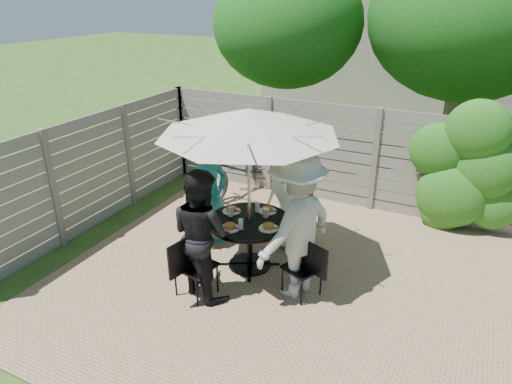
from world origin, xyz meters
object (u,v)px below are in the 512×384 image
at_px(person_right, 296,226).
at_px(person_back, 289,197).
at_px(glass_front, 241,224).
at_px(umbrella, 249,122).
at_px(chair_back, 294,226).
at_px(glass_back, 257,207).
at_px(person_front, 202,234).
at_px(plate_back, 268,210).
at_px(person_left, 210,196).
at_px(glass_left, 231,212).
at_px(plate_right, 269,227).
at_px(syrup_jug, 249,212).
at_px(plate_left, 232,210).
at_px(chair_left, 206,226).
at_px(chair_front, 196,278).
at_px(patio_table, 249,234).
at_px(plate_front, 230,227).
at_px(chair_right, 302,279).
at_px(bicycle, 240,167).
at_px(coffee_cup, 266,213).

bearing_deg(person_right, person_back, -135.00).
bearing_deg(glass_front, umbrella, 92.99).
xyz_separation_m(chair_back, glass_back, (-0.33, -0.63, 0.53)).
relative_size(person_front, plate_back, 6.57).
height_order(person_left, glass_left, person_left).
bearing_deg(person_left, glass_front, -105.52).
bearing_deg(plate_right, umbrella, 160.99).
distance_m(person_back, glass_left, 0.97).
bearing_deg(syrup_jug, plate_back, 60.04).
bearing_deg(umbrella, plate_left, 160.99).
height_order(chair_left, chair_front, chair_left).
bearing_deg(person_right, plate_left, -90.00).
distance_m(person_back, person_right, 1.18).
relative_size(patio_table, umbrella, 0.48).
distance_m(person_right, glass_left, 1.10).
relative_size(patio_table, chair_back, 1.54).
bearing_deg(glass_back, plate_back, 24.74).
distance_m(umbrella, person_back, 1.55).
distance_m(person_left, plate_front, 0.91).
height_order(person_front, plate_front, person_front).
height_order(plate_left, glass_front, glass_front).
height_order(plate_right, syrup_jug, syrup_jug).
height_order(chair_left, chair_right, chair_left).
relative_size(chair_left, chair_right, 1.11).
bearing_deg(plate_back, chair_back, 71.04).
height_order(person_right, plate_back, person_right).
distance_m(person_back, chair_right, 1.39).
bearing_deg(person_left, glass_left, -100.42).
distance_m(chair_front, person_right, 1.45).
relative_size(person_left, glass_back, 11.88).
xyz_separation_m(plate_right, bicycle, (-1.64, 2.33, -0.23)).
height_order(glass_left, bicycle, bicycle).
bearing_deg(umbrella, person_front, -109.01).
distance_m(coffee_cup, bicycle, 2.53).
bearing_deg(person_right, coffee_cup, -106.77).
height_order(syrup_jug, coffee_cup, syrup_jug).
distance_m(chair_front, plate_back, 1.42).
relative_size(patio_table, chair_front, 1.60).
xyz_separation_m(patio_table, syrup_jug, (-0.04, 0.07, 0.31)).
bearing_deg(person_right, plate_right, -90.00).
bearing_deg(umbrella, bicycle, 120.41).
height_order(glass_front, syrup_jug, syrup_jug).
distance_m(person_left, plate_back, 0.91).
bearing_deg(person_right, person_left, -90.00).
xyz_separation_m(person_back, chair_right, (0.64, -1.10, -0.57)).
relative_size(umbrella, person_left, 1.80).
xyz_separation_m(plate_front, bicycle, (-1.18, 2.56, -0.23)).
distance_m(plate_front, glass_front, 0.15).
bearing_deg(coffee_cup, person_right, -35.78).
distance_m(patio_table, chair_right, 1.00).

